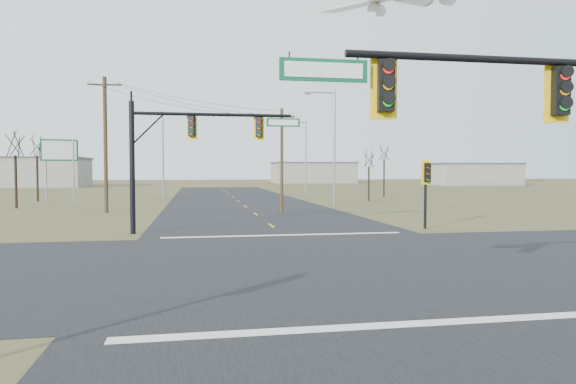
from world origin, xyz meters
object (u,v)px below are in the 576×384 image
at_px(pedestal_signal_ne, 427,178).
at_px(bare_tree_c, 369,158).
at_px(bare_tree_d, 384,152).
at_px(utility_pole_near, 282,158).
at_px(mast_arm_far, 193,139).
at_px(streetlight_c, 165,151).
at_px(mast_arm_near, 559,112).
at_px(utility_pole_far, 105,143).
at_px(bare_tree_b, 37,145).
at_px(highway_sign, 60,158).
at_px(streetlight_b, 304,153).
at_px(bare_tree_a, 15,143).
at_px(streetlight_a, 332,141).

bearing_deg(pedestal_signal_ne, bare_tree_c, 87.98).
distance_m(pedestal_signal_ne, bare_tree_d, 34.50).
bearing_deg(utility_pole_near, mast_arm_far, -121.21).
height_order(pedestal_signal_ne, streetlight_c, streetlight_c).
height_order(mast_arm_near, streetlight_c, streetlight_c).
distance_m(utility_pole_far, bare_tree_c, 26.89).
height_order(mast_arm_near, bare_tree_b, bare_tree_b).
bearing_deg(highway_sign, streetlight_b, 12.07).
bearing_deg(utility_pole_near, bare_tree_b, 139.03).
relative_size(mast_arm_near, utility_pole_far, 1.00).
bearing_deg(bare_tree_c, mast_arm_far, -126.31).
relative_size(utility_pole_near, utility_pole_far, 0.76).
bearing_deg(utility_pole_far, bare_tree_a, 143.70).
relative_size(utility_pole_far, bare_tree_b, 1.41).
distance_m(utility_pole_near, streetlight_b, 29.38).
bearing_deg(streetlight_b, utility_pole_near, -86.99).
bearing_deg(bare_tree_b, streetlight_b, 15.96).
relative_size(mast_arm_far, bare_tree_b, 1.21).
xyz_separation_m(streetlight_b, bare_tree_c, (3.90, -14.37, -0.94)).
bearing_deg(bare_tree_c, bare_tree_d, 59.32).
distance_m(mast_arm_near, streetlight_c, 46.69).
xyz_separation_m(utility_pole_near, utility_pole_far, (-13.05, 3.26, 1.21)).
bearing_deg(utility_pole_far, bare_tree_b, 120.28).
distance_m(pedestal_signal_ne, bare_tree_a, 34.58).
height_order(utility_pole_far, bare_tree_c, utility_pole_far).
height_order(pedestal_signal_ne, bare_tree_a, bare_tree_a).
relative_size(highway_sign, bare_tree_d, 0.92).
height_order(utility_pole_near, streetlight_a, streetlight_a).
bearing_deg(mast_arm_near, streetlight_c, 113.53).
height_order(mast_arm_far, streetlight_b, streetlight_b).
bearing_deg(utility_pole_far, bare_tree_d, 32.29).
xyz_separation_m(mast_arm_far, streetlight_a, (12.41, 18.53, 1.01)).
bearing_deg(bare_tree_a, bare_tree_b, 96.72).
height_order(bare_tree_b, bare_tree_c, bare_tree_b).
height_order(streetlight_a, streetlight_c, streetlight_a).
height_order(pedestal_signal_ne, highway_sign, highway_sign).
height_order(mast_arm_near, highway_sign, mast_arm_near).
relative_size(utility_pole_far, highway_sign, 1.67).
height_order(bare_tree_b, bare_tree_d, bare_tree_b).
relative_size(utility_pole_near, streetlight_c, 0.83).
bearing_deg(bare_tree_d, pedestal_signal_ne, -106.88).
bearing_deg(bare_tree_b, streetlight_c, -8.33).
height_order(utility_pole_far, bare_tree_a, utility_pole_far).
bearing_deg(bare_tree_b, bare_tree_c, -9.45).
height_order(streetlight_b, bare_tree_b, streetlight_b).
relative_size(mast_arm_near, mast_arm_far, 1.17).
height_order(streetlight_c, bare_tree_b, streetlight_c).
distance_m(mast_arm_near, bare_tree_c, 42.80).
relative_size(mast_arm_near, bare_tree_c, 1.79).
distance_m(mast_arm_far, streetlight_a, 22.32).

